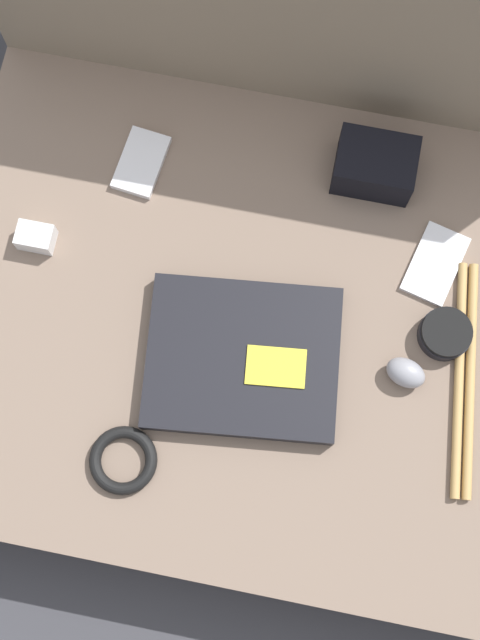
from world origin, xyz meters
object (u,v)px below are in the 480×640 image
Objects in this scene: speaker_puck at (445,334)px; charger_brick at (36,237)px; laptop at (243,358)px; computer_mouse at (406,373)px; phone_black at (141,162)px; phone_silver at (435,264)px; camera_pouch at (375,166)px.

speaker_puck is 0.66m from charger_brick.
computer_mouse reaches higher than laptop.
computer_mouse is 0.54m from phone_black.
phone_silver is at bearing 99.33° from computer_mouse.
computer_mouse is 0.87× the size of speaker_puck.
phone_silver is 0.63m from charger_brick.
charger_brick is (-0.50, -0.21, -0.02)m from camera_pouch.
charger_brick is at bearing -122.89° from phone_black.
laptop is 0.34m from phone_silver.
phone_silver is 0.50m from phone_black.
phone_black is 0.93× the size of camera_pouch.
charger_brick is at bearing -156.87° from camera_pouch.
laptop is at bearing -161.72° from speaker_puck.
computer_mouse reaches higher than phone_black.
camera_pouch reaches higher than speaker_puck.
speaker_puck is at bearing -13.03° from phone_black.
speaker_puck is (0.05, 0.07, -0.00)m from computer_mouse.
computer_mouse is 0.61× the size of phone_black.
camera_pouch is at bearing 123.76° from computer_mouse.
computer_mouse is at bearing -72.23° from camera_pouch.
laptop is at bearing -158.16° from computer_mouse.
camera_pouch is at bearing 122.04° from speaker_puck.
computer_mouse is 1.24× the size of charger_brick.
camera_pouch reaches higher than laptop.
speaker_puck is at bearing -61.29° from phone_silver.
charger_brick is (-0.13, -0.16, 0.01)m from phone_black.
camera_pouch is at bearing 23.13° from charger_brick.
phone_black is at bearing -174.74° from phone_silver.
speaker_puck is 0.65× the size of camera_pouch.
camera_pouch is (0.15, 0.34, 0.02)m from laptop.
phone_black is (-0.52, 0.19, -0.01)m from speaker_puck.
camera_pouch reaches higher than charger_brick.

